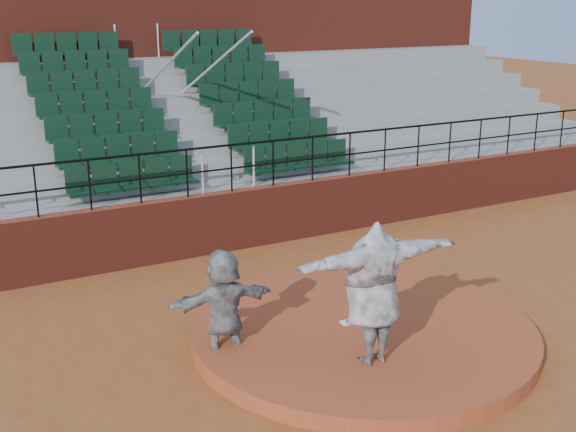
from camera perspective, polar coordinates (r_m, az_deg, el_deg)
The scene contains 9 objects.
ground at distance 11.84m, azimuth 5.91°, elevation -9.59°, with size 90.00×90.00×0.00m, color brown.
pitchers_mound at distance 11.79m, azimuth 5.93°, elevation -9.04°, with size 5.50×5.50×0.25m, color #994122.
pitching_rubber at distance 11.84m, azimuth 5.53°, elevation -8.16°, with size 0.60×0.15×0.03m, color white.
boundary_wall at distance 15.67m, azimuth -4.40°, elevation -0.32°, with size 24.00×0.30×1.30m, color maroon.
wall_railing at distance 15.33m, azimuth -4.51°, elevation 4.62°, with size 24.04×0.05×1.03m.
seating_deck at distance 18.77m, azimuth -9.10°, elevation 4.84°, with size 24.00×5.97×4.63m.
press_box_facade at distance 22.21m, azimuth -12.91°, elevation 11.98°, with size 24.00×3.00×7.10m, color maroon.
pitcher at distance 10.21m, azimuth 6.74°, elevation -6.04°, with size 2.58×0.70×2.10m, color black.
fielder at distance 10.81m, azimuth -5.10°, elevation -7.09°, with size 1.63×0.52×1.76m, color black.
Camera 1 is at (-6.13, -8.68, 5.23)m, focal length 45.00 mm.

